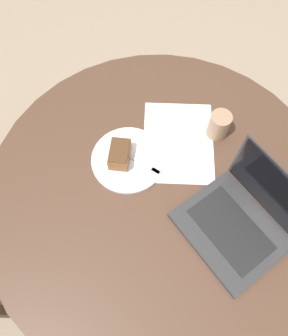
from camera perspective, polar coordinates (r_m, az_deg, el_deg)
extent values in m
plane|color=gray|center=(1.72, 1.76, -12.39)|extent=(12.00, 12.00, 0.00)
cylinder|color=#4C3323|center=(1.71, 1.77, -12.32)|extent=(0.48, 0.48, 0.02)
cylinder|color=#4C3323|center=(1.38, 2.18, -9.05)|extent=(0.14, 0.14, 0.67)
cylinder|color=#4C3323|center=(1.05, 2.84, -3.62)|extent=(1.11, 1.11, 0.03)
cube|color=#472D1E|center=(1.65, -23.35, -8.82)|extent=(0.04, 0.04, 0.43)
cube|color=#472D1E|center=(1.57, -22.56, -22.14)|extent=(0.04, 0.04, 0.43)
cube|color=white|center=(1.11, 5.98, 4.60)|extent=(0.37, 0.33, 0.00)
cylinder|color=white|center=(1.07, -2.79, 1.49)|extent=(0.24, 0.24, 0.01)
cube|color=brown|center=(1.04, -4.26, 2.36)|extent=(0.11, 0.10, 0.05)
cube|color=#4D311C|center=(1.02, -4.36, 3.09)|extent=(0.11, 0.09, 0.00)
cube|color=silver|center=(1.05, -1.24, 1.39)|extent=(0.14, 0.12, 0.00)
cube|color=silver|center=(1.04, 2.12, -0.56)|extent=(0.04, 0.04, 0.00)
cylinder|color=#997556|center=(1.11, 12.89, 7.26)|extent=(0.07, 0.07, 0.10)
cube|color=#2D2D2D|center=(1.01, 14.76, -10.41)|extent=(0.35, 0.32, 0.02)
cube|color=black|center=(1.00, 14.89, -10.26)|extent=(0.27, 0.20, 0.00)
cube|color=#2D2D2D|center=(0.96, 21.75, -3.90)|extent=(0.28, 0.09, 0.21)
cube|color=black|center=(0.96, 21.60, -4.04)|extent=(0.26, 0.09, 0.20)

